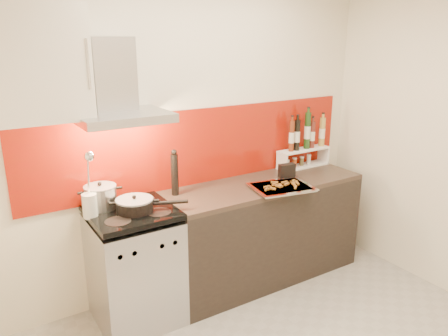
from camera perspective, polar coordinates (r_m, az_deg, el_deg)
back_wall at (r=3.66m, az=-3.76°, el=3.99°), size 3.40×0.02×2.60m
backsplash at (r=3.69m, az=-2.96°, el=2.84°), size 3.00×0.02×0.64m
range_stove at (r=3.44m, az=-11.52°, el=-12.61°), size 0.60×0.60×0.91m
counter at (r=3.95m, az=5.04°, el=-8.07°), size 1.80×0.60×0.90m
range_hood at (r=3.16m, az=-13.86°, el=9.65°), size 0.62×0.50×0.61m
upper_cabinet at (r=3.00m, az=-24.27°, el=12.30°), size 0.70×0.35×0.72m
stock_pot at (r=3.29m, az=-15.80°, el=-3.64°), size 0.23×0.23×0.20m
saute_pan at (r=3.19m, az=-11.46°, el=-4.74°), size 0.49×0.29×0.12m
utensil_jar at (r=3.14m, az=-17.14°, el=-3.78°), size 0.10×0.15×0.49m
pepper_mill at (r=3.45m, az=-6.47°, el=-0.66°), size 0.06×0.06×0.37m
step_shelf at (r=4.24m, az=10.53°, el=3.00°), size 0.55×0.15×0.53m
caddy_box at (r=3.93m, az=8.20°, el=-0.37°), size 0.16×0.09×0.13m
baking_tray at (r=3.64m, az=7.53°, el=-2.47°), size 0.55×0.47×0.03m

